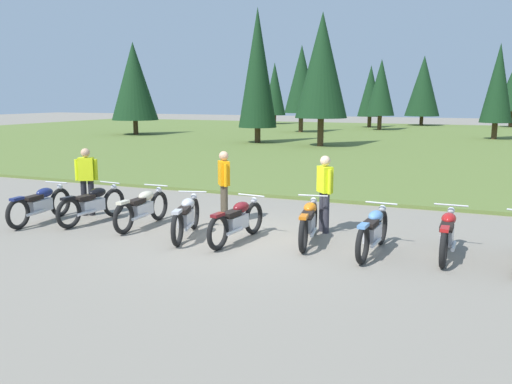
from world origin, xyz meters
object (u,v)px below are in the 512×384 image
Objects in this scene: rider_checking_bike at (325,189)px; motorcycle_red at (447,234)px; motorcycle_maroon at (237,220)px; motorcycle_black at (93,204)px; motorcycle_navy at (40,204)px; motorcycle_sky_blue at (373,231)px; rider_with_back_turned at (87,178)px; motorcycle_orange at (309,221)px; motorcycle_silver at (186,216)px; rider_in_hivis_vest at (224,182)px; motorcycle_cream at (142,208)px.

motorcycle_red is at bearing -19.09° from rider_checking_bike.
motorcycle_black is at bearing 176.46° from motorcycle_maroon.
motorcycle_black and motorcycle_maroon have the same top height.
motorcycle_navy is 1.26× the size of rider_checking_bike.
motorcycle_sky_blue is 1.26× the size of rider_with_back_turned.
rider_checking_bike is (5.25, 1.19, 0.51)m from motorcycle_black.
motorcycle_silver is at bearing -167.52° from motorcycle_orange.
motorcycle_navy is 8.96m from motorcycle_red.
motorcycle_silver is at bearing -95.05° from rider_in_hivis_vest.
motorcycle_cream and motorcycle_maroon have the same top height.
rider_checking_bike is (0.05, 0.94, 0.51)m from motorcycle_orange.
motorcycle_orange is (5.19, 0.24, 0.00)m from motorcycle_black.
motorcycle_sky_blue is at bearing 4.58° from motorcycle_maroon.
motorcycle_black is 5.40m from rider_checking_bike.
rider_with_back_turned is at bearing 165.40° from motorcycle_silver.
rider_with_back_turned reaches higher than motorcycle_red.
motorcycle_navy is at bearing -165.29° from rider_checking_bike.
rider_in_hivis_vest is at bearing 84.95° from motorcycle_silver.
rider_checking_bike is at bearing 12.74° from motorcycle_black.
motorcycle_silver is 1.61m from rider_in_hivis_vest.
rider_checking_bike is at bearing 45.10° from motorcycle_maroon.
motorcycle_red is at bearing 1.21° from motorcycle_orange.
motorcycle_cream is 4.10m from rider_checking_bike.
rider_with_back_turned is (-1.93, 0.46, 0.51)m from motorcycle_cream.
motorcycle_silver is 1.23× the size of rider_checking_bike.
motorcycle_sky_blue is 3.93m from rider_in_hivis_vest.
rider_checking_bike is (-2.57, 0.89, 0.51)m from motorcycle_red.
motorcycle_silver is at bearing -6.60° from motorcycle_black.
motorcycle_sky_blue is at bearing 3.47° from motorcycle_navy.
motorcycle_sky_blue is 1.26× the size of rider_checking_bike.
motorcycle_silver is 2.56m from motorcycle_orange.
rider_checking_bike reaches higher than motorcycle_cream.
motorcycle_orange is (1.36, 0.48, 0.00)m from motorcycle_maroon.
motorcycle_silver is at bearing -175.65° from motorcycle_sky_blue.
rider_with_back_turned and rider_checking_bike have the same top height.
motorcycle_sky_blue is (5.19, -0.10, 0.00)m from motorcycle_cream.
motorcycle_red is 5.10m from rider_in_hivis_vest.
rider_with_back_turned is at bearing 166.48° from motorcycle_cream.
rider_with_back_turned is 1.00× the size of rider_checking_bike.
motorcycle_red is at bearing 2.18° from motorcycle_black.
motorcycle_maroon is 4.02m from motorcycle_red.
rider_with_back_turned reaches higher than motorcycle_sky_blue.
motorcycle_black and motorcycle_cream have the same top height.
motorcycle_navy and motorcycle_sky_blue have the same top height.
motorcycle_red is 1.26× the size of rider_checking_bike.
rider_with_back_turned reaches higher than motorcycle_orange.
motorcycle_silver is at bearing -16.11° from motorcycle_cream.
motorcycle_cream is at bearing -13.52° from rider_with_back_turned.
motorcycle_cream is 3.87m from motorcycle_orange.
rider_in_hivis_vest is at bearing 157.70° from motorcycle_orange.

